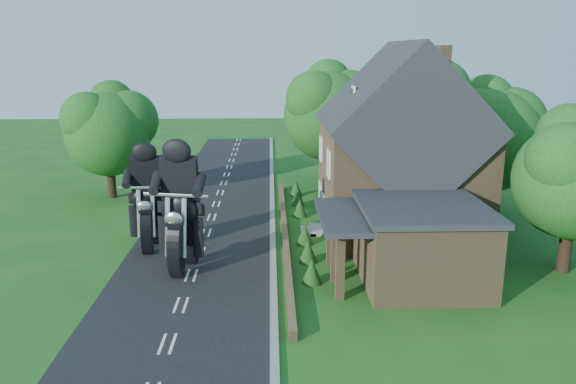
{
  "coord_description": "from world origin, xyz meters",
  "views": [
    {
      "loc": [
        3.57,
        -23.4,
        9.72
      ],
      "look_at": [
        4.43,
        4.01,
        2.8
      ],
      "focal_mm": 35.0,
      "sensor_mm": 36.0,
      "label": 1
    }
  ],
  "objects_px": {
    "garden_wall": "(285,235)",
    "motorcycle_follow": "(150,234)",
    "house": "(400,154)",
    "annex": "(418,242)",
    "motorcycle_lead": "(183,252)"
  },
  "relations": [
    {
      "from": "house",
      "to": "motorcycle_follow",
      "type": "relative_size",
      "value": 5.82
    },
    {
      "from": "house",
      "to": "motorcycle_lead",
      "type": "height_order",
      "value": "house"
    },
    {
      "from": "garden_wall",
      "to": "annex",
      "type": "distance_m",
      "value": 8.19
    },
    {
      "from": "garden_wall",
      "to": "motorcycle_follow",
      "type": "bearing_deg",
      "value": -167.62
    },
    {
      "from": "house",
      "to": "motorcycle_lead",
      "type": "relative_size",
      "value": 5.23
    },
    {
      "from": "annex",
      "to": "house",
      "type": "bearing_deg",
      "value": 84.76
    },
    {
      "from": "house",
      "to": "annex",
      "type": "relative_size",
      "value": 1.45
    },
    {
      "from": "garden_wall",
      "to": "house",
      "type": "distance_m",
      "value": 7.52
    },
    {
      "from": "motorcycle_lead",
      "to": "motorcycle_follow",
      "type": "distance_m",
      "value": 3.6
    },
    {
      "from": "garden_wall",
      "to": "annex",
      "type": "relative_size",
      "value": 3.12
    },
    {
      "from": "garden_wall",
      "to": "annex",
      "type": "height_order",
      "value": "annex"
    },
    {
      "from": "annex",
      "to": "motorcycle_follow",
      "type": "xyz_separation_m",
      "value": [
        -12.36,
        4.31,
        -0.95
      ]
    },
    {
      "from": "garden_wall",
      "to": "motorcycle_follow",
      "type": "height_order",
      "value": "motorcycle_follow"
    },
    {
      "from": "annex",
      "to": "motorcycle_follow",
      "type": "distance_m",
      "value": 13.12
    },
    {
      "from": "garden_wall",
      "to": "motorcycle_follow",
      "type": "relative_size",
      "value": 12.51
    }
  ]
}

